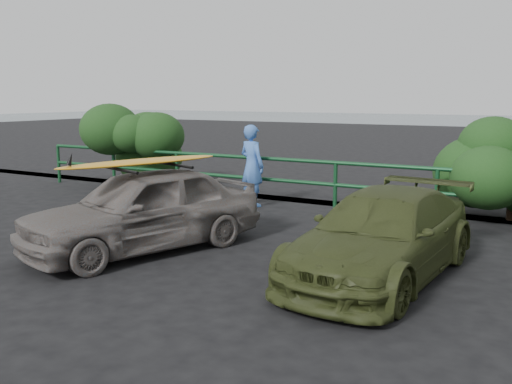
% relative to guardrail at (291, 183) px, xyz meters
% --- Properties ---
extents(ground, '(80.00, 80.00, 0.00)m').
position_rel_guardrail_xyz_m(ground, '(0.00, -5.00, -0.52)').
color(ground, black).
extents(guardrail, '(14.00, 0.08, 1.04)m').
position_rel_guardrail_xyz_m(guardrail, '(0.00, 0.00, 0.00)').
color(guardrail, '#124020').
rests_on(guardrail, ground).
extents(shrub_left, '(3.20, 2.40, 2.31)m').
position_rel_guardrail_xyz_m(shrub_left, '(-4.80, 0.40, 0.63)').
color(shrub_left, '#1D4218').
rests_on(shrub_left, ground).
extents(sedan, '(2.64, 4.02, 1.27)m').
position_rel_guardrail_xyz_m(sedan, '(-0.43, -4.18, 0.12)').
color(sedan, '#665F5B').
rests_on(sedan, ground).
extents(olive_vehicle, '(1.86, 3.95, 1.11)m').
position_rel_guardrail_xyz_m(olive_vehicle, '(3.12, -3.67, 0.04)').
color(olive_vehicle, '#373F1C').
rests_on(olive_vehicle, ground).
extents(man, '(0.72, 0.58, 1.73)m').
position_rel_guardrail_xyz_m(man, '(-0.78, -0.29, 0.35)').
color(man, '#4476CE').
rests_on(man, ground).
extents(roof_rack, '(1.59, 1.34, 0.05)m').
position_rel_guardrail_xyz_m(roof_rack, '(-0.43, -4.18, 0.78)').
color(roof_rack, black).
rests_on(roof_rack, sedan).
extents(surfboard, '(1.39, 2.70, 0.08)m').
position_rel_guardrail_xyz_m(surfboard, '(-0.43, -4.18, 0.84)').
color(surfboard, orange).
rests_on(surfboard, roof_rack).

